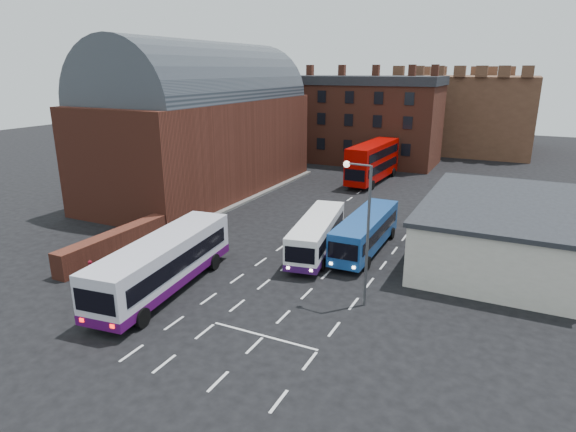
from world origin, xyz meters
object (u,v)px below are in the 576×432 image
at_px(bus_blue, 366,230).
at_px(street_lamp, 363,222).
at_px(bus_white_inbound, 317,233).
at_px(pedestrian_red, 91,272).
at_px(bus_white_outbound, 164,261).
at_px(bus_red_double, 373,162).
at_px(pedestrian_beige, 118,292).

xyz_separation_m(bus_blue, street_lamp, (2.31, -8.35, 3.39)).
distance_m(bus_white_inbound, pedestrian_red, 15.61).
xyz_separation_m(bus_white_outbound, bus_red_double, (2.86, 34.59, 0.55)).
bearing_deg(pedestrian_red, bus_blue, -172.06).
bearing_deg(bus_red_double, bus_white_outbound, 88.13).
distance_m(bus_red_double, street_lamp, 32.35).
xyz_separation_m(bus_red_double, street_lamp, (8.54, -31.10, 2.53)).
height_order(bus_white_outbound, pedestrian_red, bus_white_outbound).
height_order(street_lamp, pedestrian_beige, street_lamp).
distance_m(bus_white_outbound, bus_white_inbound, 11.58).
relative_size(bus_white_outbound, bus_white_inbound, 1.22).
distance_m(bus_white_inbound, bus_red_double, 24.90).
xyz_separation_m(street_lamp, pedestrian_red, (-16.18, -4.87, -4.23)).
bearing_deg(pedestrian_red, street_lamp, 161.06).
relative_size(bus_white_inbound, street_lamp, 1.22).
relative_size(street_lamp, pedestrian_beige, 5.37).
bearing_deg(bus_red_double, bus_white_inbound, 100.07).
xyz_separation_m(bus_white_outbound, bus_white_inbound, (5.99, 9.90, -0.35)).
bearing_deg(pedestrian_beige, bus_white_inbound, -140.08).
height_order(bus_red_double, pedestrian_beige, bus_red_double).
bearing_deg(bus_white_inbound, pedestrian_red, 36.46).
bearing_deg(pedestrian_red, bus_white_inbound, -169.34).
height_order(street_lamp, pedestrian_red, street_lamp).
bearing_deg(bus_blue, bus_white_inbound, 31.37).
distance_m(bus_white_inbound, bus_blue, 3.66).
bearing_deg(pedestrian_red, bus_red_double, -137.67).
bearing_deg(bus_blue, pedestrian_beige, 54.17).
height_order(bus_white_outbound, bus_white_inbound, bus_white_outbound).
bearing_deg(pedestrian_beige, street_lamp, -174.21).
relative_size(bus_white_outbound, pedestrian_red, 7.66).
bearing_deg(pedestrian_beige, bus_blue, -145.69).
bearing_deg(bus_white_outbound, bus_white_inbound, 51.97).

